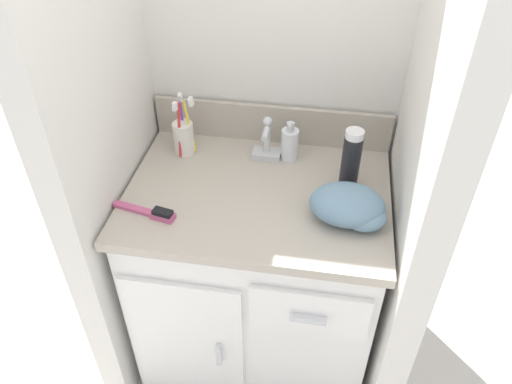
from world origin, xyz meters
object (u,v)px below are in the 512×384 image
at_px(hand_towel, 351,207).
at_px(hairbrush, 152,212).
at_px(toothbrush_cup, 184,136).
at_px(shaving_cream_can, 351,159).
at_px(soap_dispenser, 290,143).

bearing_deg(hand_towel, hairbrush, -172.23).
height_order(toothbrush_cup, shaving_cream_can, toothbrush_cup).
xyz_separation_m(toothbrush_cup, soap_dispenser, (0.34, 0.02, -0.01)).
relative_size(soap_dispenser, hairbrush, 0.71).
distance_m(toothbrush_cup, soap_dispenser, 0.34).
distance_m(shaving_cream_can, hand_towel, 0.16).
relative_size(shaving_cream_can, hairbrush, 1.00).
xyz_separation_m(soap_dispenser, hand_towel, (0.20, -0.26, -0.01)).
xyz_separation_m(shaving_cream_can, hand_towel, (0.01, -0.15, -0.05)).
height_order(toothbrush_cup, hand_towel, toothbrush_cup).
xyz_separation_m(toothbrush_cup, shaving_cream_can, (0.52, -0.09, 0.03)).
xyz_separation_m(soap_dispenser, hairbrush, (-0.34, -0.34, -0.04)).
bearing_deg(shaving_cream_can, hairbrush, -157.14).
height_order(soap_dispenser, hand_towel, soap_dispenser).
bearing_deg(hairbrush, toothbrush_cup, 100.66).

